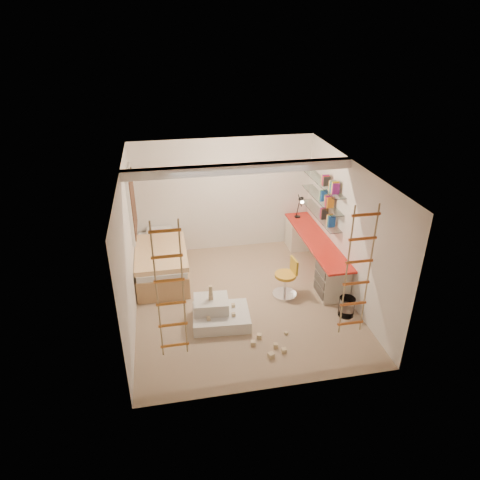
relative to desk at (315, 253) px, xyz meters
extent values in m
plane|color=#9B7C64|center=(-1.72, -0.86, -0.40)|extent=(4.50, 4.50, 0.00)
cube|color=white|center=(-1.72, -0.56, 2.12)|extent=(4.00, 0.18, 0.16)
cube|color=white|center=(-3.69, 0.64, 1.15)|extent=(0.06, 1.15, 1.35)
cube|color=#4C2D1E|center=(-3.65, 0.64, 1.15)|extent=(0.02, 1.00, 1.20)
cylinder|color=white|center=(0.03, -1.66, -0.22)|extent=(0.29, 0.29, 0.36)
cube|color=red|center=(0.00, -0.03, 0.33)|extent=(0.55, 2.80, 0.04)
cube|color=beige|center=(0.00, 1.07, -0.05)|extent=(0.52, 0.55, 0.71)
cube|color=beige|center=(0.00, -1.03, -0.05)|extent=(0.52, 0.55, 0.71)
cube|color=#4C4742|center=(-0.27, -1.03, 0.21)|extent=(0.02, 0.50, 0.18)
cube|color=#4C4742|center=(-0.27, -1.03, -0.01)|extent=(0.02, 0.50, 0.18)
cube|color=#4C4742|center=(-0.27, -1.03, -0.23)|extent=(0.02, 0.50, 0.18)
cube|color=white|center=(0.15, 0.27, 0.75)|extent=(0.25, 1.80, 0.01)
cube|color=white|center=(0.15, 0.27, 1.10)|extent=(0.25, 1.80, 0.01)
cube|color=white|center=(0.15, 0.27, 1.45)|extent=(0.25, 1.80, 0.01)
cube|color=#AD7F51|center=(-3.20, 0.37, -0.18)|extent=(1.00, 2.00, 0.45)
cube|color=white|center=(-3.20, 0.37, 0.11)|extent=(0.95, 1.95, 0.12)
cube|color=#FF9F35|center=(-3.20, 0.22, 0.22)|extent=(1.02, 1.60, 0.10)
cube|color=white|center=(-3.20, 1.17, 0.23)|extent=(0.55, 0.35, 0.12)
cylinder|color=black|center=(-0.05, 1.12, 0.36)|extent=(0.14, 0.14, 0.02)
cylinder|color=black|center=(-0.05, 1.12, 0.55)|extent=(0.02, 0.15, 0.36)
cylinder|color=black|center=(-0.05, 1.02, 0.80)|extent=(0.02, 0.27, 0.20)
cone|color=black|center=(-0.05, 0.90, 0.85)|extent=(0.12, 0.14, 0.15)
cylinder|color=#FFEABF|center=(-0.05, 0.86, 0.82)|extent=(0.08, 0.04, 0.08)
cylinder|color=gold|center=(-0.89, -0.84, 0.06)|extent=(0.45, 0.45, 0.06)
cube|color=gold|center=(-0.72, -0.83, 0.24)|extent=(0.07, 0.32, 0.29)
cylinder|color=silver|center=(-0.89, -0.84, -0.15)|extent=(0.05, 0.05, 0.41)
cylinder|color=silver|center=(-0.89, -0.84, -0.38)|extent=(0.51, 0.51, 0.05)
cube|color=silver|center=(-2.23, -1.45, -0.29)|extent=(1.04, 0.84, 0.22)
cube|color=silver|center=(-2.38, -1.33, -0.08)|extent=(0.64, 0.54, 0.22)
cube|color=#CCB284|center=(-2.38, -1.33, 0.07)|extent=(0.09, 0.09, 0.08)
cube|color=#CCB284|center=(-2.38, -1.33, 0.15)|extent=(0.08, 0.08, 0.07)
cube|color=#CCB284|center=(-2.38, -1.33, 0.24)|extent=(0.06, 0.06, 0.12)
cube|color=#CCB284|center=(-2.03, -1.60, -0.15)|extent=(0.06, 0.06, 0.06)
cube|color=#CCB284|center=(-1.99, -1.33, -0.15)|extent=(0.06, 0.06, 0.06)
cube|color=#CCB284|center=(-2.47, -1.63, -0.15)|extent=(0.06, 0.06, 0.06)
cube|color=#CCB284|center=(-1.66, -1.99, -0.37)|extent=(0.07, 0.07, 0.07)
cube|color=#CCB284|center=(-1.19, -1.99, -0.37)|extent=(0.07, 0.07, 0.07)
cube|color=#CCB284|center=(-1.35, -2.41, -0.37)|extent=(0.07, 0.07, 0.07)
cube|color=#CCB284|center=(-1.58, -2.49, -0.37)|extent=(0.07, 0.07, 0.07)
cube|color=#CCB284|center=(-1.45, -2.26, -0.37)|extent=(0.07, 0.07, 0.07)
cube|color=#CCB284|center=(-1.80, -2.15, -0.37)|extent=(0.07, 0.07, 0.07)
cube|color=#194CA5|center=(0.15, 0.27, 0.86)|extent=(0.14, 0.52, 0.22)
cube|color=#1E722D|center=(0.15, 0.27, 1.21)|extent=(0.14, 0.58, 0.22)
cube|color=white|center=(0.15, 0.27, 1.56)|extent=(0.14, 0.70, 0.22)
camera|label=1|loc=(-3.04, -7.51, 4.34)|focal=32.00mm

